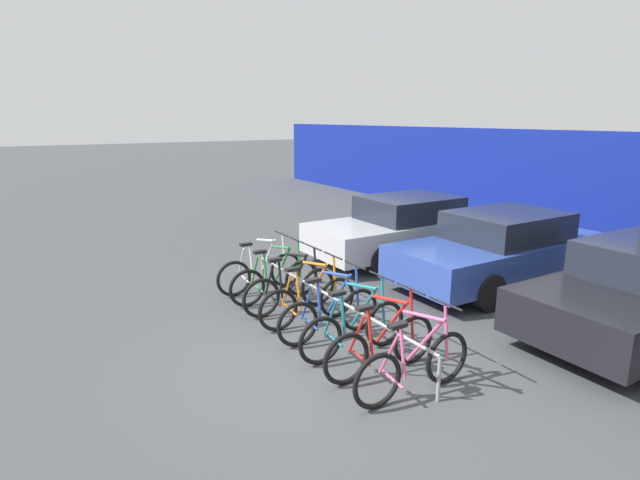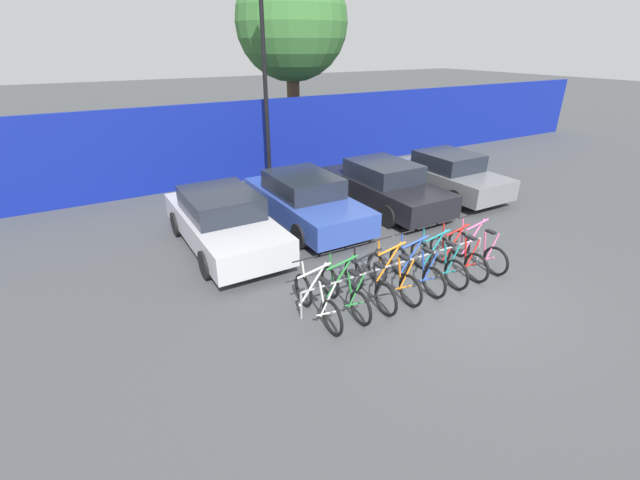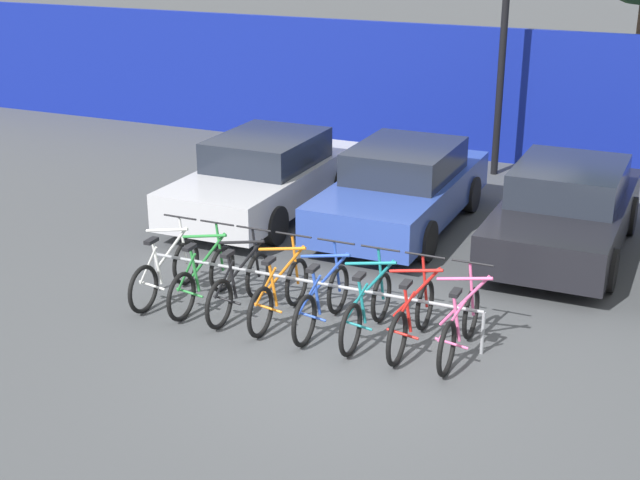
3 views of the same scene
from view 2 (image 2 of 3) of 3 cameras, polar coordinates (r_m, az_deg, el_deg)
ground_plane at (r=9.28m, az=17.07°, el=-6.38°), size 120.00×120.00×0.00m
hoarding_wall at (r=16.23m, az=-7.59°, el=13.16°), size 36.00×0.16×2.80m
bike_rack at (r=8.94m, az=10.81°, el=-3.24°), size 4.72×0.04×0.57m
bicycle_white at (r=7.82m, az=-0.39°, el=-8.16°), size 0.68×1.71×1.05m
bicycle_green at (r=8.09m, az=3.29°, el=-6.99°), size 0.68×1.71×1.05m
bicycle_black at (r=8.37m, az=6.55°, el=-5.92°), size 0.68×1.71×1.05m
bicycle_orange at (r=8.70m, az=9.72°, el=-4.86°), size 0.68×1.71×1.05m
bicycle_blue at (r=9.07m, az=12.70°, el=-3.84°), size 0.68×1.71×1.05m
bicycle_teal at (r=9.46m, az=15.46°, el=-2.89°), size 0.68×1.71×1.05m
bicycle_red at (r=9.86m, az=17.89°, el=-2.05°), size 0.68×1.71×1.05m
bicycle_pink at (r=10.29m, az=20.19°, el=-1.25°), size 0.68×1.71×1.05m
car_silver at (r=10.69m, az=-12.78°, el=2.55°), size 1.91×4.50×1.40m
car_blue at (r=11.83m, az=-2.05°, el=5.36°), size 1.91×4.48×1.40m
car_black at (r=13.20m, az=8.56°, el=7.19°), size 1.91×4.46×1.40m
car_grey at (r=14.81m, az=16.75°, el=8.36°), size 1.91×3.99×1.40m
lamp_post at (r=14.92m, az=-7.39°, el=21.12°), size 0.24×0.44×6.71m
tree_behind_hoarding at (r=18.47m, az=-3.81°, el=26.87°), size 4.34×4.34×7.51m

